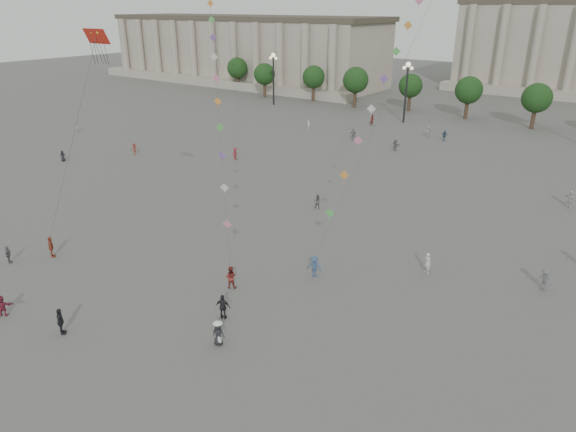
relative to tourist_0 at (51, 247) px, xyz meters
The scene contains 29 objects.
ground 16.18m from the tourist_0, ahead, with size 360.00×360.00×0.00m, color #4F4C4A.
hall_west 109.28m from the tourist_0, 122.76° to the left, with size 84.00×26.22×17.20m.
hall_central 128.70m from the tourist_0, 82.82° to the left, with size 48.30×34.30×35.50m.
tree_row 77.58m from the tourist_0, 78.08° to the left, with size 137.12×5.12×8.00m.
lamp_post_far_west 74.01m from the tourist_0, 113.16° to the left, with size 2.00×0.90×10.65m.
lamp_post_mid_west 68.10m from the tourist_0, 89.16° to the left, with size 2.00×0.90×10.65m.
person_crowd_0 60.00m from the tourist_0, 78.46° to the left, with size 1.01×0.42×1.72m, color #2D4C66.
person_crowd_1 48.76m from the tourist_0, 144.99° to the left, with size 0.76×0.59×1.57m, color silver.
person_crowd_2 32.33m from the tourist_0, 129.86° to the left, with size 1.06×0.61×1.64m, color maroon.
person_crowd_4 60.48m from the tourist_0, 81.42° to the left, with size 1.68×0.54×1.82m, color silver.
person_crowd_6 39.64m from the tourist_0, 28.54° to the left, with size 1.16×0.67×1.80m, color #59585D.
person_crowd_7 51.26m from the tourist_0, 49.60° to the left, with size 1.76×0.56×1.89m, color silver.
person_crowd_10 53.00m from the tourist_0, 100.09° to the left, with size 0.65×0.43×1.78m, color silver.
person_crowd_12 49.68m from the tourist_0, 80.32° to the left, with size 1.59×0.50×1.71m, color slate.
person_crowd_13 31.29m from the tourist_0, 31.28° to the left, with size 0.65×0.43×1.79m, color silver.
person_crowd_16 50.52m from the tourist_0, 89.60° to the left, with size 1.11×0.46×1.89m, color slate.
person_crowd_17 32.34m from the tourist_0, 103.26° to the left, with size 1.08×0.62×1.67m, color maroon.
person_crowd_18 25.79m from the tourist_0, 62.37° to the left, with size 0.73×0.57×1.51m, color #57575B.
person_crowd_19 30.90m from the tourist_0, 147.00° to the left, with size 0.72×0.47×1.48m, color black.
person_crowd_21 62.23m from the tourist_0, 92.22° to the left, with size 0.91×0.71×1.87m, color maroon.
tourist_0 is the anchor object (origin of this frame).
tourist_1 12.25m from the tourist_0, 27.69° to the right, with size 1.09×0.46×1.87m, color black.
tourist_2 8.90m from the tourist_0, 50.91° to the right, with size 1.42×0.45×1.53m, color maroon.
tourist_3 3.30m from the tourist_0, 124.38° to the right, with size 0.90×0.37×1.54m, color slate.
tourist_4 18.16m from the tourist_0, ahead, with size 1.06×0.44×1.81m, color black.
kite_flyer_0 16.53m from the tourist_0, 18.54° to the left, with size 0.87×0.68×1.79m, color maroon.
kite_flyer_1 22.40m from the tourist_0, 27.73° to the left, with size 1.15×0.66×1.79m, color #334B73.
hat_person 19.85m from the tourist_0, ahead, with size 0.90×0.75×1.69m.
dragon_kite 17.54m from the tourist_0, 23.84° to the left, with size 4.32×1.72×17.71m.
Camera 1 is at (23.36, -17.25, 19.91)m, focal length 32.00 mm.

